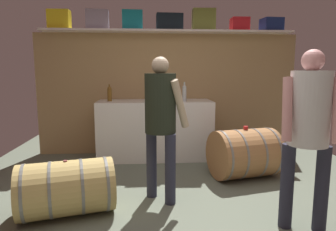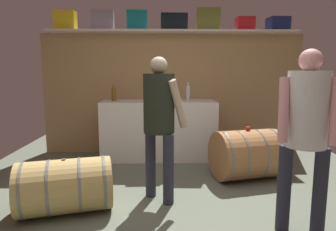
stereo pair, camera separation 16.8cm
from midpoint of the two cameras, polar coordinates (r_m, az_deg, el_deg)
ground_plane at (r=3.64m, az=0.86°, el=-14.84°), size 5.66×8.26×0.02m
back_wall_panel at (r=5.25m, az=-0.90°, el=4.10°), size 4.46×0.10×2.06m
high_shelf_board at (r=5.13m, az=-0.83°, el=15.70°), size 4.10×0.40×0.03m
toolcase_yellow at (r=5.35m, az=-20.92°, el=16.69°), size 0.35×0.20×0.31m
toolcase_grey at (r=5.22m, az=-14.22°, el=17.21°), size 0.38×0.29×0.31m
toolcase_teal at (r=5.15m, az=-7.79°, el=17.52°), size 0.34×0.22×0.31m
toolcase_black at (r=5.15m, az=-0.69°, el=17.36°), size 0.44×0.23×0.27m
toolcase_olive at (r=5.22m, az=5.84°, el=17.64°), size 0.38×0.26×0.35m
toolcase_red at (r=5.35m, az=12.58°, el=16.56°), size 0.29×0.26×0.22m
toolcase_navy at (r=5.52m, az=18.25°, el=16.07°), size 0.34×0.31×0.22m
work_cabinet at (r=4.93m, az=-3.44°, el=-2.70°), size 1.84×0.66×0.95m
wine_bottle_clear at (r=4.73m, az=2.12°, el=4.35°), size 0.07×0.07×0.31m
wine_bottle_dark at (r=4.80m, az=-3.41°, el=4.32°), size 0.07×0.07×0.31m
wine_bottle_amber at (r=4.87m, az=-12.06°, el=4.12°), size 0.07×0.07×0.27m
wine_glass at (r=5.03m, az=-4.02°, el=4.13°), size 0.08×0.08×0.14m
wine_barrel_near at (r=4.17m, az=13.22°, el=-7.04°), size 0.97×0.83×0.67m
wine_barrel_far at (r=3.25m, az=-20.20°, el=-12.86°), size 1.02×0.76×0.56m
tasting_cup at (r=4.10m, az=13.45°, el=-2.28°), size 0.06×0.06×0.04m
winemaker_pouring at (r=2.84m, az=23.73°, el=-1.18°), size 0.51×0.43×1.61m
visitor_tasting at (r=3.22m, az=-2.86°, el=0.26°), size 0.49×0.48×1.58m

